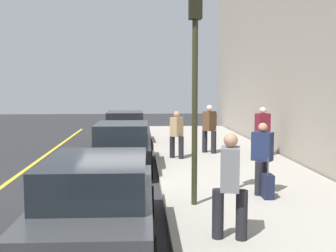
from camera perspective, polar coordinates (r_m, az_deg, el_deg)
ground_plane at (r=12.27m, az=-6.05°, el=-7.09°), size 56.00×56.00×0.00m
sidewalk at (r=12.55m, az=9.28°, el=-6.49°), size 28.00×4.60×0.15m
lane_stripe_centre at (r=12.81m, az=-20.61°, el=-6.85°), size 28.00×0.14×0.01m
parked_car_charcoal at (r=7.11m, az=-9.62°, el=-10.16°), size 4.58×1.95×1.51m
parked_car_black at (r=13.30m, az=-6.24°, el=-2.79°), size 4.25×1.95×1.51m
parked_car_red at (r=19.10m, az=-5.91°, el=-0.25°), size 4.44×1.99×1.51m
pedestrian_navy_coat at (r=9.96m, az=12.80°, el=-4.04°), size 0.50×0.53×1.67m
pedestrian_burgundy_coat at (r=15.20m, az=12.83°, el=-0.56°), size 0.57×0.55×1.78m
pedestrian_brown_coat at (r=15.69m, az=5.69°, el=-0.20°), size 0.57×0.56×1.81m
pedestrian_tan_coat at (r=14.45m, az=1.20°, el=-0.99°), size 0.53×0.49×1.66m
pedestrian_grey_coat at (r=6.92m, az=8.53°, el=-7.76°), size 0.53×0.57×1.76m
traffic_light_pole at (r=8.72m, az=3.72°, el=9.19°), size 0.35×0.26×4.58m
rolling_suitcase at (r=9.68m, az=13.52°, el=-8.04°), size 0.34×0.22×0.91m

